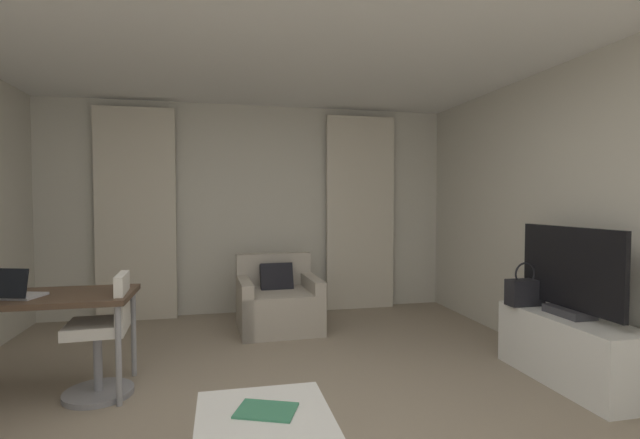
% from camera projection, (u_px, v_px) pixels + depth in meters
% --- Properties ---
extents(ground_plane, '(12.00, 12.00, 0.00)m').
position_uv_depth(ground_plane, '(288.00, 427.00, 2.82)').
color(ground_plane, gray).
extents(wall_window, '(5.12, 0.06, 2.60)m').
position_uv_depth(wall_window, '(253.00, 209.00, 5.72)').
color(wall_window, beige).
rests_on(wall_window, ground).
extents(wall_right, '(0.06, 6.12, 2.60)m').
position_uv_depth(wall_right, '(631.00, 216.00, 3.30)').
color(wall_right, beige).
rests_on(wall_right, ground).
extents(curtain_left_panel, '(0.90, 0.06, 2.50)m').
position_uv_depth(curtain_left_panel, '(136.00, 214.00, 5.30)').
color(curtain_left_panel, beige).
rests_on(curtain_left_panel, ground).
extents(curtain_right_panel, '(0.90, 0.06, 2.50)m').
position_uv_depth(curtain_right_panel, '(360.00, 213.00, 5.89)').
color(curtain_right_panel, beige).
rests_on(curtain_right_panel, ground).
extents(armchair, '(0.89, 0.87, 0.80)m').
position_uv_depth(armchair, '(278.00, 304.00, 4.97)').
color(armchair, '#B2A899').
rests_on(armchair, ground).
extents(desk, '(1.40, 0.65, 0.74)m').
position_uv_depth(desk, '(28.00, 304.00, 3.21)').
color(desk, '#4C3828').
rests_on(desk, ground).
extents(desk_chair, '(0.48, 0.48, 0.88)m').
position_uv_depth(desk_chair, '(104.00, 341.00, 3.27)').
color(desk_chair, gray).
rests_on(desk_chair, ground).
extents(laptop, '(0.38, 0.33, 0.22)m').
position_uv_depth(laptop, '(13.00, 292.00, 3.11)').
color(laptop, '#ADADB2').
rests_on(laptop, desk).
extents(magazine_open, '(0.33, 0.29, 0.01)m').
position_uv_depth(magazine_open, '(266.00, 410.00, 2.17)').
color(magazine_open, '#387F5B').
rests_on(magazine_open, coffee_table).
extents(tv_console, '(0.44, 1.18, 0.52)m').
position_uv_depth(tv_console, '(570.00, 349.00, 3.49)').
color(tv_console, white).
rests_on(tv_console, ground).
extents(tv_flatscreen, '(0.20, 1.01, 0.69)m').
position_uv_depth(tv_flatscreen, '(570.00, 274.00, 3.48)').
color(tv_flatscreen, '#333338').
rests_on(tv_flatscreen, tv_console).
extents(handbag_primary, '(0.30, 0.14, 0.37)m').
position_uv_depth(handbag_primary, '(525.00, 291.00, 3.84)').
color(handbag_primary, black).
rests_on(handbag_primary, tv_console).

